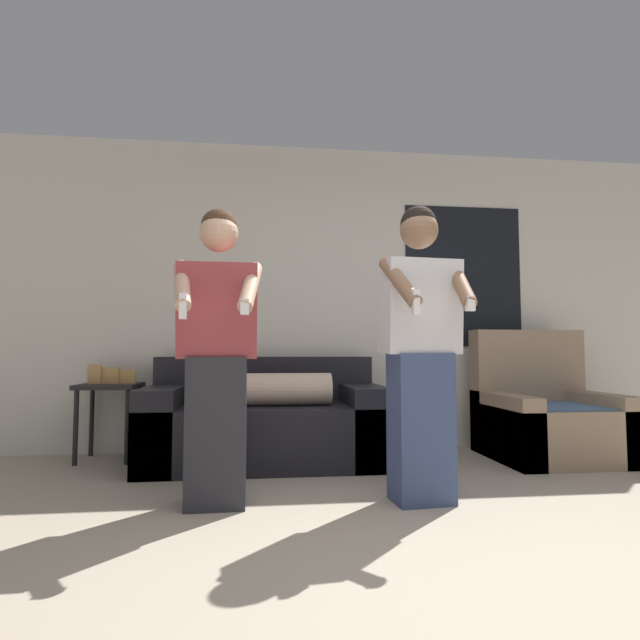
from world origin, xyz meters
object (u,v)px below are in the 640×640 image
object	(u,v)px
armchair	(546,418)
side_table	(110,395)
person_right	(420,349)
couch	(265,423)
person_left	(217,354)

from	to	relation	value
armchair	side_table	bearing A→B (deg)	174.63
person_right	armchair	bearing A→B (deg)	37.13
couch	armchair	world-z (taller)	armchair
armchair	person_left	distance (m)	2.77
person_left	side_table	bearing A→B (deg)	125.75
couch	person_left	distance (m)	1.24
couch	armchair	distance (m)	2.26
couch	person_right	world-z (taller)	person_right
side_table	person_left	size ratio (longest dim) A/B	0.45
couch	armchair	xyz separation A→B (m)	(2.26, -0.09, 0.02)
armchair	person_left	bearing A→B (deg)	-158.59
side_table	person_left	xyz separation A→B (m)	(0.95, -1.32, 0.33)
couch	person_left	size ratio (longest dim) A/B	1.08
side_table	person_left	world-z (taller)	person_left
side_table	person_right	distance (m)	2.53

